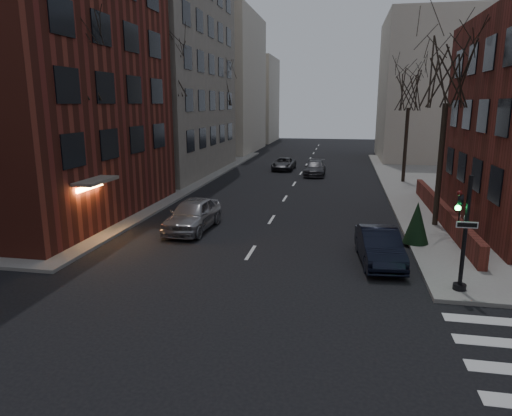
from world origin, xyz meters
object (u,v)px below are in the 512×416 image
Objects in this scene: car_lane_gray at (315,168)px; evergreen_shrub at (417,223)px; tree_left_c at (221,88)px; sandwich_board at (461,227)px; traffic_signal at (462,241)px; tree_left_a at (78,60)px; streetlamp_far at (231,124)px; car_lane_silver at (193,215)px; parked_sedan at (379,246)px; tree_left_b at (170,69)px; tree_right_a at (449,71)px; tree_right_b at (410,89)px; car_lane_far at (284,164)px; streetlamp_near at (160,137)px.

evergreen_shrub is at bearing -73.71° from car_lane_gray.
sandwich_board is at bearing -52.85° from tree_left_c.
traffic_signal is 0.39× the size of tree_left_a.
sandwich_board is at bearing 76.49° from traffic_signal.
car_lane_gray reaches higher than sandwich_board.
streetlamp_far is 27.50m from car_lane_silver.
parked_sedan is 9.77m from car_lane_silver.
tree_left_b is 10.45× the size of sandwich_board.
tree_right_a is 7.93m from evergreen_shrub.
tree_left_b reaches higher than parked_sedan.
tree_right_b is at bearing -24.44° from tree_left_c.
tree_left_a is 12.01m from tree_left_b.
parked_sedan is at bearing -9.17° from tree_left_a.
tree_right_b is (0.00, 14.00, -0.44)m from tree_right_a.
sandwich_board is at bearing -60.94° from car_lane_far.
car_lane_silver is at bearing -56.87° from streetlamp_near.
tree_left_c is 19.34m from tree_right_b.
tree_left_a is 1.63× the size of streetlamp_near.
traffic_signal is 0.44× the size of tree_right_b.
tree_left_b is 14.03m from tree_left_c.
sandwich_board is at bearing -71.15° from tree_right_a.
car_lane_gray is at bearing 53.39° from streetlamp_near.
tree_left_a reaches higher than car_lane_far.
tree_left_b is 1.11× the size of tree_right_a.
evergreen_shrub reaches higher than parked_sedan.
car_lane_gray is at bearing 113.76° from tree_right_a.
sandwich_board is (0.76, -2.24, -7.36)m from tree_right_a.
tree_right_a is (17.60, -8.00, -0.88)m from tree_left_b.
sandwich_board is (18.36, -10.24, -8.25)m from tree_left_b.
parked_sedan is at bearing -79.84° from car_lane_gray.
car_lane_far is at bearing 150.95° from tree_right_b.
tree_right_b is 1.46× the size of streetlamp_near.
car_lane_far is at bearing 59.97° from tree_left_b.
tree_right_b reaches higher than car_lane_gray.
tree_left_c reaches higher than evergreen_shrub.
car_lane_silver is at bearing 153.99° from parked_sedan.
tree_left_b is 14.51m from car_lane_silver.
tree_right_a is at bearing 124.96° from sandwich_board.
streetlamp_far reaches higher than sandwich_board.
car_lane_gray is at bearing 94.34° from parked_sedan.
car_lane_silver is 2.51× the size of evergreen_shrub.
streetlamp_far is at bearing 87.85° from tree_left_b.
streetlamp_far is at bearing 149.53° from tree_right_b.
tree_left_c is 2.23× the size of parked_sedan.
evergreen_shrub is at bearing 1.45° from tree_left_a.
tree_left_b is 21.32m from evergreen_shrub.
parked_sedan is at bearing -124.02° from evergreen_shrub.
traffic_signal is 24.87m from tree_left_b.
tree_left_c reaches higher than parked_sedan.
tree_right_b is 8.88× the size of sandwich_board.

